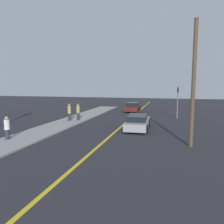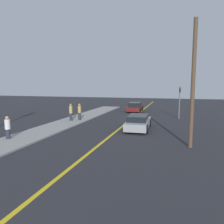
{
  "view_description": "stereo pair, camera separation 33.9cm",
  "coord_description": "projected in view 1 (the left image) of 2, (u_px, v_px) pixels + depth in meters",
  "views": [
    {
      "loc": [
        4.18,
        -0.69,
        3.83
      ],
      "look_at": [
        0.07,
        14.85,
        1.78
      ],
      "focal_mm": 35.0,
      "sensor_mm": 36.0,
      "label": 1
    },
    {
      "loc": [
        4.51,
        -0.6,
        3.83
      ],
      "look_at": [
        0.07,
        14.85,
        1.78
      ],
      "focal_mm": 35.0,
      "sensor_mm": 36.0,
      "label": 2
    }
  ],
  "objects": [
    {
      "name": "pedestrian_mid_group",
      "position": [
        7.0,
        128.0,
        14.76
      ],
      "size": [
        0.36,
        0.36,
        1.57
      ],
      "color": "#282D3D",
      "rests_on": "sidewalk_left"
    },
    {
      "name": "car_near_right_lane",
      "position": [
        138.0,
        122.0,
        18.61
      ],
      "size": [
        1.98,
        4.65,
        1.25
      ],
      "rotation": [
        0.0,
        0.0,
        0.03
      ],
      "color": "#9E9EA3",
      "rests_on": "ground_plane"
    },
    {
      "name": "car_ahead_center",
      "position": [
        133.0,
        107.0,
        30.83
      ],
      "size": [
        1.96,
        4.4,
        1.29
      ],
      "rotation": [
        0.0,
        0.0,
        0.02
      ],
      "color": "maroon",
      "rests_on": "ground_plane"
    },
    {
      "name": "pedestrian_by_sign",
      "position": [
        78.0,
        112.0,
        22.72
      ],
      "size": [
        0.35,
        0.35,
        1.71
      ],
      "color": "#282D3D",
      "rests_on": "sidewalk_left"
    },
    {
      "name": "sidewalk_left",
      "position": [
        58.0,
        125.0,
        20.08
      ],
      "size": [
        2.91,
        34.32,
        0.11
      ],
      "color": "gray",
      "rests_on": "ground_plane"
    },
    {
      "name": "road_center_line",
      "position": [
        120.0,
        127.0,
        19.47
      ],
      "size": [
        0.2,
        60.0,
        0.01
      ],
      "color": "gold",
      "rests_on": "ground_plane"
    },
    {
      "name": "utility_pole",
      "position": [
        193.0,
        85.0,
        12.96
      ],
      "size": [
        0.24,
        0.24,
        7.61
      ],
      "color": "brown",
      "rests_on": "ground_plane"
    },
    {
      "name": "traffic_light",
      "position": [
        178.0,
        99.0,
        24.14
      ],
      "size": [
        0.18,
        0.4,
        3.53
      ],
      "color": "slate",
      "rests_on": "ground_plane"
    },
    {
      "name": "pedestrian_far_standing",
      "position": [
        69.0,
        112.0,
        22.21
      ],
      "size": [
        0.34,
        0.34,
        1.74
      ],
      "color": "#282D3D",
      "rests_on": "sidewalk_left"
    }
  ]
}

